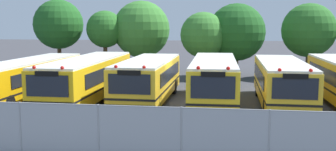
# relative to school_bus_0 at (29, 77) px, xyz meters

# --- Properties ---
(ground_plane) EXTENTS (160.00, 160.00, 0.00)m
(ground_plane) POSITION_rel_school_bus_0_xyz_m (9.39, 0.06, -1.33)
(ground_plane) COLOR #38383D
(school_bus_0) EXTENTS (2.67, 11.28, 2.53)m
(school_bus_0) POSITION_rel_school_bus_0_xyz_m (0.00, 0.00, 0.00)
(school_bus_0) COLOR #EAA80C
(school_bus_0) RESTS_ON ground_plane
(school_bus_1) EXTENTS (2.62, 11.07, 2.69)m
(school_bus_1) POSITION_rel_school_bus_0_xyz_m (3.81, -0.15, 0.08)
(school_bus_1) COLOR yellow
(school_bus_1) RESTS_ON ground_plane
(school_bus_2) EXTENTS (2.73, 9.30, 2.63)m
(school_bus_2) POSITION_rel_school_bus_0_xyz_m (7.40, 0.24, 0.05)
(school_bus_2) COLOR yellow
(school_bus_2) RESTS_ON ground_plane
(school_bus_3) EXTENTS (2.61, 10.08, 2.74)m
(school_bus_3) POSITION_rel_school_bus_0_xyz_m (11.28, -0.20, 0.10)
(school_bus_3) COLOR yellow
(school_bus_3) RESTS_ON ground_plane
(school_bus_4) EXTENTS (2.64, 9.50, 2.64)m
(school_bus_4) POSITION_rel_school_bus_0_xyz_m (15.05, 0.10, 0.05)
(school_bus_4) COLOR yellow
(school_bus_4) RESTS_ON ground_plane
(tree_0) EXTENTS (4.37, 4.37, 6.68)m
(tree_0) POSITION_rel_school_bus_0_xyz_m (-2.63, 11.15, 3.07)
(tree_0) COLOR #4C3823
(tree_0) RESTS_ON ground_plane
(tree_1) EXTENTS (3.23, 3.23, 5.70)m
(tree_1) POSITION_rel_school_bus_0_xyz_m (1.46, 11.06, 2.70)
(tree_1) COLOR #4C3823
(tree_1) RESTS_ON ground_plane
(tree_2) EXTENTS (5.07, 5.07, 6.59)m
(tree_2) POSITION_rel_school_bus_0_xyz_m (4.52, 12.35, 2.76)
(tree_2) COLOR #4C3823
(tree_2) RESTS_ON ground_plane
(tree_3) EXTENTS (3.83, 3.83, 5.55)m
(tree_3) POSITION_rel_school_bus_0_xyz_m (9.99, 10.65, 2.36)
(tree_3) COLOR #4C3823
(tree_3) RESTS_ON ground_plane
(tree_4) EXTENTS (4.88, 4.88, 6.29)m
(tree_4) POSITION_rel_school_bus_0_xyz_m (12.75, 11.70, 2.56)
(tree_4) COLOR #4C3823
(tree_4) RESTS_ON ground_plane
(tree_5) EXTENTS (4.50, 4.50, 6.27)m
(tree_5) POSITION_rel_school_bus_0_xyz_m (18.88, 12.06, 2.66)
(tree_5) COLOR #4C3823
(tree_5) RESTS_ON ground_plane
(chainlink_fence) EXTENTS (25.26, 0.07, 1.96)m
(chainlink_fence) POSITION_rel_school_bus_0_xyz_m (9.07, -10.10, -0.32)
(chainlink_fence) COLOR #9EA0A3
(chainlink_fence) RESTS_ON ground_plane
(traffic_cone) EXTENTS (0.51, 0.51, 0.67)m
(traffic_cone) POSITION_rel_school_bus_0_xyz_m (14.62, -8.32, -1.00)
(traffic_cone) COLOR #EA5914
(traffic_cone) RESTS_ON ground_plane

